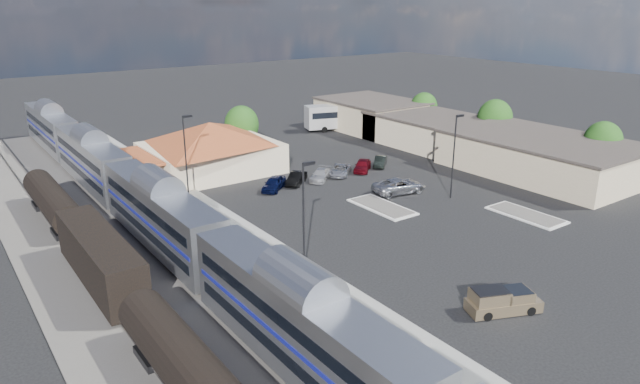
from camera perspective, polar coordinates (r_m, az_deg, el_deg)
ground at (r=54.75m, az=4.45°, el=-2.98°), size 280.00×280.00×0.00m
railbed at (r=52.32m, az=-19.62°, el=-5.04°), size 16.00×100.00×0.12m
platform at (r=53.38m, az=-9.74°, el=-3.68°), size 5.50×92.00×0.18m
passenger_train at (r=49.40m, az=-15.64°, el=-2.50°), size 3.00×104.00×5.55m
freight_cars at (r=45.14m, az=-21.13°, el=-6.43°), size 2.80×46.00×4.00m
station_depot at (r=71.03m, az=-10.92°, el=4.42°), size 18.35×12.24×6.20m
buildings_east at (r=82.80m, az=13.14°, el=5.65°), size 14.40×51.40×4.80m
traffic_island_south at (r=58.59m, az=6.21°, el=-1.46°), size 3.30×7.50×0.21m
traffic_island_north at (r=59.62m, az=19.90°, el=-2.15°), size 3.30×7.50×0.21m
lamp_plat_s at (r=42.22m, az=-1.56°, el=-1.82°), size 1.08×0.25×9.00m
lamp_plat_n at (r=60.93m, az=-13.25°, el=4.08°), size 1.08×0.25×9.00m
lamp_lot at (r=61.29m, az=13.32°, el=4.16°), size 1.08×0.25×9.00m
tree_east_a at (r=77.20m, az=26.41°, el=4.51°), size 4.56×4.56×6.42m
tree_east_b at (r=85.57m, az=17.08°, el=7.06°), size 4.94×4.94×6.96m
tree_east_c at (r=94.64m, az=10.34°, el=8.32°), size 4.41×4.41×6.21m
tree_depot at (r=79.33m, az=-7.84°, el=6.71°), size 4.71×4.71×6.63m
pickup_truck at (r=41.05m, az=17.90°, el=-10.34°), size 5.27×3.59×1.71m
suv at (r=63.08m, az=7.95°, el=0.63°), size 6.43×3.85×1.67m
coach_bus at (r=94.24m, az=2.43°, el=7.70°), size 13.13×6.44×4.13m
person_a at (r=40.84m, az=0.60°, el=-9.00°), size 0.66×0.81×1.91m
person_b at (r=53.98m, az=-11.12°, el=-2.41°), size 0.89×1.01×1.75m
parked_car_a at (r=63.73m, az=-4.64°, el=0.86°), size 4.54×4.19×1.51m
parked_car_b at (r=65.60m, az=-2.38°, el=1.37°), size 4.21×3.87×1.40m
parked_car_c at (r=67.11m, az=0.05°, el=1.73°), size 4.57×4.18×1.28m
parked_car_d at (r=69.17m, az=2.06°, el=2.24°), size 4.90×4.70×1.29m
parked_car_e at (r=70.85m, az=4.27°, el=2.67°), size 4.42×4.19×1.48m
parked_car_f at (r=73.11m, az=6.05°, el=3.04°), size 3.82×3.64×1.29m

